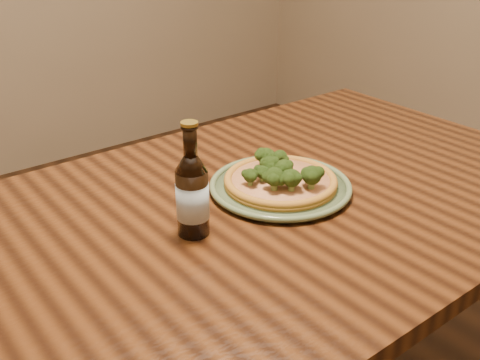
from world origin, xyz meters
TOP-DOWN VIEW (x-y plane):
  - table at (0.00, 0.10)m, footprint 1.60×0.90m
  - plate at (0.11, 0.11)m, footprint 0.32×0.32m
  - pizza at (0.11, 0.11)m, footprint 0.25×0.25m
  - beer_bottle at (-0.14, 0.08)m, footprint 0.06×0.06m

SIDE VIEW (x-z plane):
  - table at x=0.00m, z-range 0.28..1.03m
  - plate at x=0.11m, z-range 0.75..0.77m
  - pizza at x=0.11m, z-range 0.74..0.81m
  - beer_bottle at x=-0.14m, z-range 0.72..0.95m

